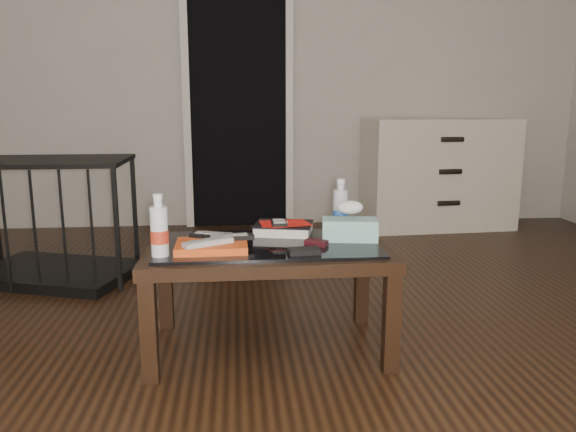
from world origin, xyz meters
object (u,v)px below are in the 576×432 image
at_px(water_bottle_left, 159,225).
at_px(tissue_box, 350,229).
at_px(water_bottle_right, 341,206).
at_px(textbook, 284,228).
at_px(pet_crate, 54,240).
at_px(dresser, 438,174).
at_px(coffee_table, 268,258).

relative_size(water_bottle_left, tissue_box, 1.03).
bearing_deg(water_bottle_right, textbook, -176.85).
height_order(pet_crate, water_bottle_right, pet_crate).
bearing_deg(water_bottle_left, water_bottle_right, 24.16).
xyz_separation_m(water_bottle_left, water_bottle_right, (0.76, 0.34, 0.00)).
xyz_separation_m(dresser, tissue_box, (-1.19, -2.20, 0.06)).
relative_size(water_bottle_right, tissue_box, 1.03).
relative_size(textbook, water_bottle_left, 1.05).
bearing_deg(pet_crate, dresser, 40.62).
xyz_separation_m(water_bottle_left, tissue_box, (0.77, 0.18, -0.07)).
relative_size(pet_crate, water_bottle_right, 4.38).
xyz_separation_m(dresser, pet_crate, (-2.75, -1.14, -0.22)).
relative_size(pet_crate, tissue_box, 4.53).
bearing_deg(coffee_table, textbook, 64.77).
xyz_separation_m(coffee_table, water_bottle_left, (-0.42, -0.16, 0.18)).
bearing_deg(water_bottle_left, pet_crate, 122.50).
bearing_deg(pet_crate, textbook, -17.30).
height_order(coffee_table, water_bottle_left, water_bottle_left).
xyz_separation_m(coffee_table, tissue_box, (0.35, 0.03, 0.11)).
bearing_deg(pet_crate, water_bottle_left, -39.35).
bearing_deg(dresser, water_bottle_right, -123.99).
bearing_deg(textbook, tissue_box, -14.60).
xyz_separation_m(dresser, textbook, (-1.46, -2.06, 0.03)).
bearing_deg(water_bottle_right, coffee_table, -151.58).
distance_m(coffee_table, dresser, 2.71).
bearing_deg(textbook, water_bottle_left, -133.65).
height_order(dresser, water_bottle_left, dresser).
distance_m(dresser, water_bottle_left, 3.09).
distance_m(water_bottle_left, water_bottle_right, 0.83).
xyz_separation_m(coffee_table, textbook, (0.08, 0.17, 0.09)).
bearing_deg(dresser, water_bottle_left, -132.93).
bearing_deg(tissue_box, water_bottle_right, 102.77).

